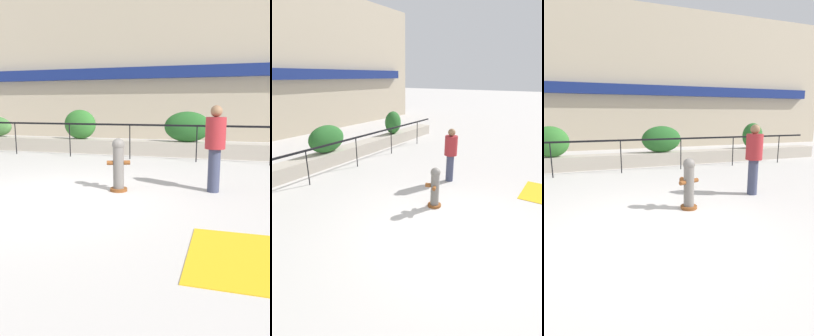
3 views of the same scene
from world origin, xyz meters
The scene contains 7 objects.
ground_plane centered at (0.00, 0.00, 0.00)m, with size 120.00×120.00×0.00m, color #BCB7B2.
planter_wall_low centered at (0.00, 6.00, 0.25)m, with size 18.00×0.70×0.50m, color #ADA393.
fence_railing_segment centered at (0.00, 4.90, 1.02)m, with size 15.00×0.05×1.15m.
hedge_bush_2 centered at (1.71, 6.00, 1.02)m, with size 1.57×0.68×1.03m, color #235B23.
hedge_bush_3 centered at (5.89, 6.00, 1.05)m, with size 0.93×0.70×1.11m, color #235B23.
fire_hydrant centered at (0.95, 0.93, 0.55)m, with size 0.47×0.48×1.08m.
pedestrian centered at (2.81, 1.38, 0.99)m, with size 0.57×0.57×1.73m.
Camera 2 is at (-4.62, -1.97, 3.28)m, focal length 28.00 mm.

